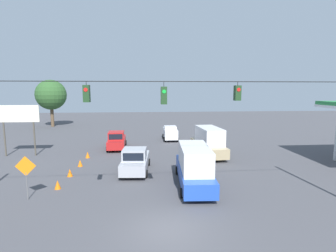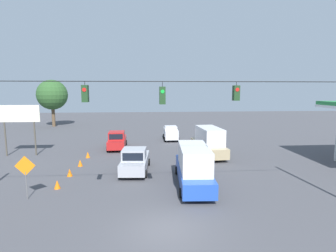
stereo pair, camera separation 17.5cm
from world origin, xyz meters
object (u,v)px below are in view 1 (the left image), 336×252
(box_truck_tan_oncoming_far, at_px, (209,142))
(traffic_cone_second, at_px, (70,173))
(overhead_signal_span, at_px, (163,126))
(traffic_cone_fourth, at_px, (88,155))
(pickup_truck_red_withflow_far, at_px, (117,140))
(work_zone_sign, at_px, (26,169))
(tree_horizon_left, at_px, (51,95))
(traffic_cone_nearest, at_px, (58,185))
(roadside_billboard, at_px, (18,118))
(box_truck_blue_crossing_near, at_px, (194,166))
(pickup_truck_silver_withflow_mid, at_px, (135,161))
(sedan_white_oncoming_deep, at_px, (170,133))
(traffic_cone_third, at_px, (80,163))

(box_truck_tan_oncoming_far, xyz_separation_m, traffic_cone_second, (12.80, 5.78, -1.18))
(overhead_signal_span, distance_m, traffic_cone_fourth, 15.41)
(pickup_truck_red_withflow_far, height_order, work_zone_sign, work_zone_sign)
(work_zone_sign, bearing_deg, pickup_truck_red_withflow_far, -105.96)
(overhead_signal_span, xyz_separation_m, tree_horizon_left, (18.50, -37.04, 0.96))
(traffic_cone_nearest, bearing_deg, tree_horizon_left, -70.89)
(traffic_cone_nearest, distance_m, traffic_cone_second, 2.69)
(pickup_truck_red_withflow_far, height_order, roadside_billboard, roadside_billboard)
(overhead_signal_span, height_order, tree_horizon_left, tree_horizon_left)
(traffic_cone_fourth, bearing_deg, box_truck_blue_crossing_near, 137.62)
(traffic_cone_nearest, bearing_deg, roadside_billboard, -55.15)
(pickup_truck_red_withflow_far, distance_m, roadside_billboard, 10.57)
(box_truck_blue_crossing_near, bearing_deg, pickup_truck_silver_withflow_mid, -38.92)
(work_zone_sign, relative_size, tree_horizon_left, 0.32)
(overhead_signal_span, height_order, box_truck_tan_oncoming_far, overhead_signal_span)
(sedan_white_oncoming_deep, relative_size, traffic_cone_nearest, 6.57)
(tree_horizon_left, bearing_deg, pickup_truck_silver_withflow_mid, 119.69)
(pickup_truck_silver_withflow_mid, relative_size, work_zone_sign, 1.92)
(traffic_cone_third, bearing_deg, overhead_signal_span, 125.07)
(roadside_billboard, xyz_separation_m, work_zone_sign, (-5.69, 11.75, -2.04))
(pickup_truck_silver_withflow_mid, height_order, traffic_cone_nearest, pickup_truck_silver_withflow_mid)
(box_truck_blue_crossing_near, height_order, pickup_truck_silver_withflow_mid, box_truck_blue_crossing_near)
(roadside_billboard, height_order, work_zone_sign, roadside_billboard)
(pickup_truck_red_withflow_far, bearing_deg, box_truck_blue_crossing_near, 118.52)
(work_zone_sign, bearing_deg, overhead_signal_span, 162.46)
(traffic_cone_nearest, relative_size, traffic_cone_fourth, 1.00)
(overhead_signal_span, height_order, box_truck_blue_crossing_near, overhead_signal_span)
(pickup_truck_silver_withflow_mid, bearing_deg, traffic_cone_fourth, -45.09)
(traffic_cone_third, xyz_separation_m, roadside_billboard, (7.21, -4.53, 3.72))
(box_truck_blue_crossing_near, xyz_separation_m, traffic_cone_nearest, (9.72, -0.11, -1.15))
(traffic_cone_second, distance_m, tree_horizon_left, 32.54)
(tree_horizon_left, bearing_deg, box_truck_tan_oncoming_far, 135.05)
(traffic_cone_third, bearing_deg, traffic_cone_fourth, -90.46)
(box_truck_blue_crossing_near, relative_size, traffic_cone_fourth, 12.22)
(box_truck_tan_oncoming_far, relative_size, work_zone_sign, 2.45)
(traffic_cone_second, bearing_deg, box_truck_blue_crossing_near, 163.79)
(traffic_cone_fourth, bearing_deg, traffic_cone_nearest, 88.23)
(traffic_cone_nearest, distance_m, roadside_billboard, 12.76)
(pickup_truck_red_withflow_far, distance_m, pickup_truck_silver_withflow_mid, 9.52)
(overhead_signal_span, height_order, traffic_cone_nearest, overhead_signal_span)
(traffic_cone_fourth, bearing_deg, work_zone_sign, 81.39)
(traffic_cone_nearest, relative_size, traffic_cone_third, 1.00)
(box_truck_blue_crossing_near, xyz_separation_m, box_truck_tan_oncoming_far, (-3.18, -8.58, 0.03))
(overhead_signal_span, height_order, pickup_truck_red_withflow_far, overhead_signal_span)
(traffic_cone_second, distance_m, traffic_cone_third, 2.80)
(sedan_white_oncoming_deep, height_order, traffic_cone_third, sedan_white_oncoming_deep)
(traffic_cone_nearest, height_order, work_zone_sign, work_zone_sign)
(box_truck_blue_crossing_near, xyz_separation_m, traffic_cone_second, (9.63, -2.80, -1.15))
(pickup_truck_red_withflow_far, xyz_separation_m, work_zone_sign, (4.10, 14.34, 1.01))
(sedan_white_oncoming_deep, bearing_deg, traffic_cone_fourth, 43.43)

